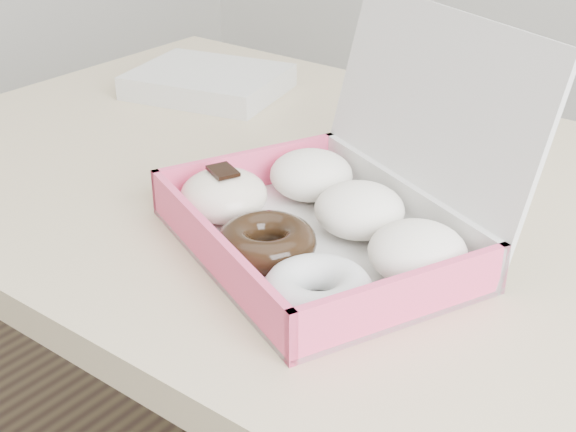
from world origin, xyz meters
The scene contains 3 objects.
table centered at (0.00, 0.00, 0.67)m, with size 1.20×0.80×0.75m.
donut_box centered at (0.11, -0.13, 0.79)m, with size 0.41×0.40×0.24m.
newspapers centered at (-0.34, 0.16, 0.77)m, with size 0.23×0.19×0.04m, color silver.
Camera 1 is at (0.53, -0.75, 1.18)m, focal length 50.00 mm.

